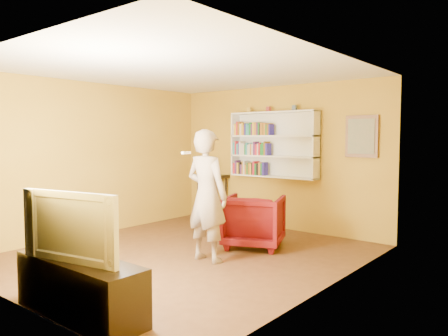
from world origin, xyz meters
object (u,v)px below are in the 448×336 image
at_px(armchair, 254,221).
at_px(tv_cabinet, 80,288).
at_px(person, 207,196).
at_px(television, 78,225).
at_px(bookshelf, 275,145).
at_px(console_table, 212,183).
at_px(ruby_lustre, 212,165).

bearing_deg(armchair, tv_cabinet, 71.31).
distance_m(person, television, 2.22).
bearing_deg(person, tv_cabinet, 97.19).
xyz_separation_m(bookshelf, armchair, (0.51, -1.40, -1.18)).
relative_size(bookshelf, tv_cabinet, 1.15).
bearing_deg(person, console_table, -51.11).
distance_m(tv_cabinet, television, 0.61).
xyz_separation_m(bookshelf, person, (0.45, -2.46, -0.67)).
distance_m(bookshelf, person, 2.59).
xyz_separation_m(armchair, person, (-0.06, -1.06, 0.51)).
relative_size(bookshelf, person, 0.98).
bearing_deg(tv_cabinet, ruby_lustre, 115.70).
bearing_deg(tv_cabinet, armchair, 94.06).
relative_size(ruby_lustre, person, 0.16).
bearing_deg(armchair, console_table, -55.43).
bearing_deg(armchair, bookshelf, -92.81).
bearing_deg(bookshelf, person, -79.66).
distance_m(ruby_lustre, armchair, 2.42).
bearing_deg(bookshelf, ruby_lustre, -173.62).
bearing_deg(ruby_lustre, console_table, -80.54).
height_order(armchair, tv_cabinet, armchair).
distance_m(bookshelf, television, 4.77).
distance_m(console_table, armchair, 2.33).
relative_size(console_table, person, 0.52).
xyz_separation_m(bookshelf, console_table, (-1.43, -0.16, -0.80)).
bearing_deg(bookshelf, console_table, -173.62).
distance_m(console_table, person, 2.97).
distance_m(ruby_lustre, television, 5.00).
bearing_deg(person, television, 97.19).
xyz_separation_m(ruby_lustre, television, (2.17, -4.50, -0.27)).
height_order(ruby_lustre, person, person).
xyz_separation_m(bookshelf, ruby_lustre, (-1.43, -0.16, -0.43)).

